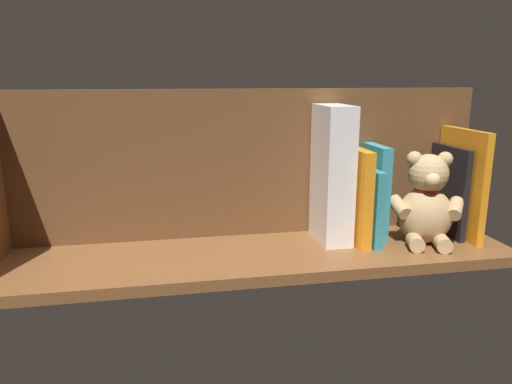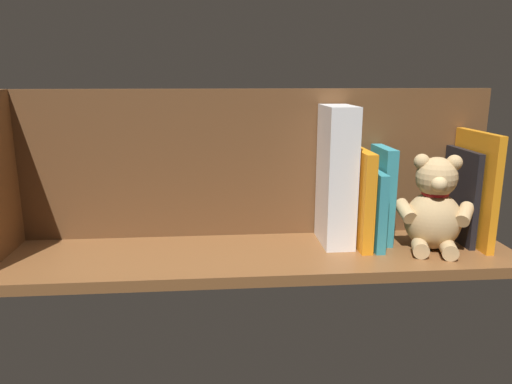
{
  "view_description": "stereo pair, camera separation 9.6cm",
  "coord_description": "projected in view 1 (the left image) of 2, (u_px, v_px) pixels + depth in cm",
  "views": [
    {
      "loc": [
        17.34,
        91.6,
        34.92
      ],
      "look_at": [
        0.0,
        0.0,
        12.35
      ],
      "focal_mm": 33.77,
      "sensor_mm": 36.0,
      "label": 1
    },
    {
      "loc": [
        7.85,
        92.9,
        34.92
      ],
      "look_at": [
        0.0,
        0.0,
        12.35
      ],
      "focal_mm": 33.77,
      "sensor_mm": 36.0,
      "label": 2
    }
  ],
  "objects": [
    {
      "name": "ground_plane",
      "position": [
        256.0,
        255.0,
        0.99
      ],
      "size": [
        105.52,
        26.55,
        2.2
      ],
      "primitive_type": "cube",
      "color": "brown"
    },
    {
      "name": "shelf_back_panel",
      "position": [
        247.0,
        164.0,
        1.06
      ],
      "size": [
        105.52,
        1.5,
        32.27
      ],
      "primitive_type": "cube",
      "color": "brown",
      "rests_on": "ground_plane"
    },
    {
      "name": "book_0",
      "position": [
        461.0,
        183.0,
        1.06
      ],
      "size": [
        1.63,
        16.83,
        23.79
      ],
      "primitive_type": "cube",
      "color": "orange",
      "rests_on": "ground_plane"
    },
    {
      "name": "book_1",
      "position": [
        448.0,
        191.0,
        1.07
      ],
      "size": [
        1.31,
        13.83,
        19.91
      ],
      "primitive_type": "cube",
      "color": "black",
      "rests_on": "ground_plane"
    },
    {
      "name": "teddy_bear",
      "position": [
        426.0,
        203.0,
        1.02
      ],
      "size": [
        15.31,
        14.77,
        19.71
      ],
      "rotation": [
        0.0,
        0.0,
        -0.3
      ],
      "color": "tan",
      "rests_on": "ground_plane"
    },
    {
      "name": "book_2",
      "position": [
        375.0,
        191.0,
        1.06
      ],
      "size": [
        2.39,
        10.85,
        20.39
      ],
      "primitive_type": "cube",
      "color": "teal",
      "rests_on": "ground_plane"
    },
    {
      "name": "book_3",
      "position": [
        366.0,
        204.0,
        1.04
      ],
      "size": [
        1.89,
        14.78,
        16.08
      ],
      "primitive_type": "cube",
      "color": "teal",
      "rests_on": "ground_plane"
    },
    {
      "name": "book_4",
      "position": [
        355.0,
        195.0,
        1.03
      ],
      "size": [
        2.3,
        14.73,
        20.25
      ],
      "primitive_type": "cube",
      "color": "orange",
      "rests_on": "ground_plane"
    },
    {
      "name": "dictionary_thick_white",
      "position": [
        332.0,
        174.0,
        1.02
      ],
      "size": [
        6.04,
        12.33,
        29.09
      ],
      "primitive_type": "cube",
      "color": "white",
      "rests_on": "ground_plane"
    }
  ]
}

